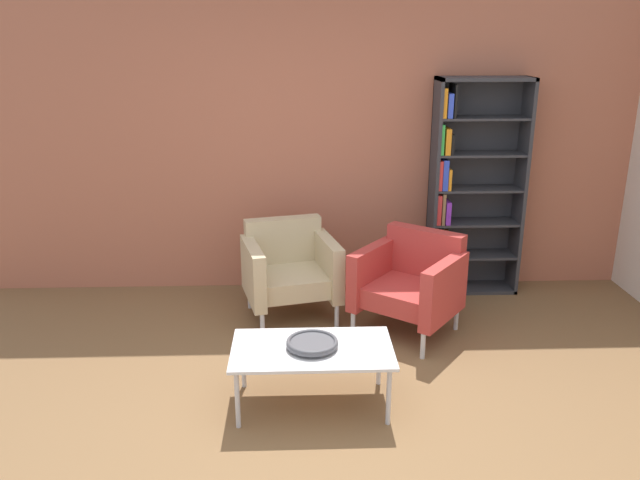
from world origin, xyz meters
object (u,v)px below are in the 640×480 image
(bookshelf_tall, at_px, (468,189))
(armchair_near_window, at_px, (289,268))
(decorative_bowl, at_px, (312,343))
(coffee_table_low, at_px, (312,352))
(armchair_corner_red, at_px, (411,281))

(bookshelf_tall, height_order, armchair_near_window, bookshelf_tall)
(armchair_near_window, bearing_deg, bookshelf_tall, 4.50)
(decorative_bowl, xyz_separation_m, armchair_near_window, (-0.15, 1.35, -0.02))
(bookshelf_tall, xyz_separation_m, decorative_bowl, (-1.42, -1.87, -0.50))
(coffee_table_low, bearing_deg, decorative_bowl, 180.00)
(bookshelf_tall, distance_m, armchair_corner_red, 1.17)
(coffee_table_low, height_order, armchair_near_window, armchair_near_window)
(decorative_bowl, distance_m, armchair_corner_red, 1.30)
(armchair_corner_red, bearing_deg, coffee_table_low, -89.81)
(coffee_table_low, distance_m, armchair_near_window, 1.36)
(coffee_table_low, xyz_separation_m, armchair_near_window, (-0.15, 1.35, 0.05))
(decorative_bowl, bearing_deg, bookshelf_tall, 52.82)
(decorative_bowl, xyz_separation_m, armchair_corner_red, (0.79, 1.03, -0.02))
(bookshelf_tall, relative_size, armchair_near_window, 2.25)
(coffee_table_low, height_order, decorative_bowl, decorative_bowl)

